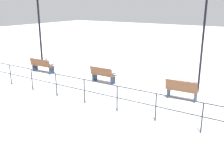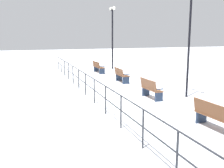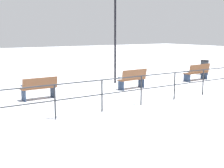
% 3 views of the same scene
% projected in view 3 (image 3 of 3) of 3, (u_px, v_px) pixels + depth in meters
% --- Properties ---
extents(ground_plane, '(80.00, 80.00, 0.00)m').
position_uv_depth(ground_plane, '(130.00, 88.00, 14.38)').
color(ground_plane, white).
rests_on(ground_plane, ground).
extents(bench_second, '(0.64, 1.69, 0.92)m').
position_uv_depth(bench_second, '(197.00, 72.00, 16.61)').
color(bench_second, brown).
rests_on(bench_second, ground).
extents(bench_third, '(0.56, 1.45, 0.94)m').
position_uv_depth(bench_third, '(133.00, 79.00, 14.17)').
color(bench_third, brown).
rests_on(bench_third, ground).
extents(bench_fourth, '(0.54, 1.40, 0.90)m').
position_uv_depth(bench_fourth, '(39.00, 88.00, 11.93)').
color(bench_fourth, brown).
rests_on(bench_fourth, ground).
extents(lamppost_middle, '(0.25, 1.06, 5.18)m').
position_uv_depth(lamppost_middle, '(115.00, 13.00, 15.26)').
color(lamppost_middle, black).
rests_on(lamppost_middle, ground).
extents(waterfront_railing, '(0.05, 23.41, 1.10)m').
position_uv_depth(waterfront_railing, '(175.00, 81.00, 11.88)').
color(waterfront_railing, '#26282D').
rests_on(waterfront_railing, ground).
extents(trash_bin, '(0.52, 0.52, 0.90)m').
position_uv_depth(trash_bin, '(204.00, 67.00, 18.99)').
color(trash_bin, '#2D3338').
rests_on(trash_bin, ground).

